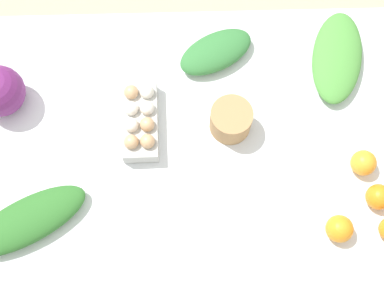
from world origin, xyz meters
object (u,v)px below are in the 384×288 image
object	(u,v)px
egg_carton	(140,120)
paper_bag	(231,120)
greens_bunch_chard	(216,52)
greens_bunch_dandelion	(337,57)
greens_bunch_beet_tops	(27,221)
orange_5	(363,163)
orange_1	(379,197)
orange_2	(339,229)

from	to	relation	value
egg_carton	paper_bag	xyz separation A→B (m)	(0.27, -0.01, 0.01)
greens_bunch_chard	greens_bunch_dandelion	bearing A→B (deg)	-4.37
greens_bunch_beet_tops	orange_5	world-z (taller)	orange_5
paper_bag	greens_bunch_chard	distance (m)	0.24
orange_1	orange_5	xyz separation A→B (m)	(-0.03, 0.10, 0.00)
paper_bag	greens_bunch_beet_tops	size ratio (longest dim) A/B	0.35
paper_bag	orange_5	xyz separation A→B (m)	(0.39, -0.14, -0.01)
orange_2	paper_bag	bearing A→B (deg)	131.32
orange_1	orange_2	world-z (taller)	orange_2
egg_carton	orange_5	world-z (taller)	egg_carton
paper_bag	greens_bunch_dandelion	xyz separation A→B (m)	(0.35, 0.21, -0.02)
egg_carton	greens_bunch_chard	xyz separation A→B (m)	(0.24, 0.23, -0.01)
egg_carton	greens_bunch_beet_tops	bearing A→B (deg)	131.89
paper_bag	orange_5	bearing A→B (deg)	-19.98
greens_bunch_dandelion	greens_bunch_beet_tops	xyz separation A→B (m)	(-0.94, -0.50, 0.00)
egg_carton	greens_bunch_beet_tops	xyz separation A→B (m)	(-0.32, -0.30, -0.01)
greens_bunch_dandelion	orange_1	bearing A→B (deg)	-81.34
egg_carton	orange_2	size ratio (longest dim) A/B	3.16
orange_5	orange_2	bearing A→B (deg)	-115.83
greens_bunch_chard	orange_5	xyz separation A→B (m)	(0.42, -0.38, 0.01)
orange_1	greens_bunch_dandelion	bearing A→B (deg)	98.66
orange_1	orange_5	distance (m)	0.11
egg_carton	greens_bunch_dandelion	bearing A→B (deg)	-72.97
greens_bunch_chard	orange_1	distance (m)	0.66
egg_carton	orange_5	xyz separation A→B (m)	(0.66, -0.15, -0.00)
orange_1	orange_2	size ratio (longest dim) A/B	0.95
greens_bunch_dandelion	greens_bunch_chard	xyz separation A→B (m)	(-0.38, 0.03, -0.00)
greens_bunch_beet_tops	orange_5	xyz separation A→B (m)	(0.98, 0.15, 0.01)
egg_carton	orange_1	size ratio (longest dim) A/B	3.32
egg_carton	orange_2	distance (m)	0.66
greens_bunch_chard	paper_bag	bearing A→B (deg)	-81.71
greens_bunch_beet_tops	greens_bunch_chard	xyz separation A→B (m)	(0.56, 0.53, -0.00)
greens_bunch_beet_tops	orange_2	size ratio (longest dim) A/B	4.59
greens_bunch_beet_tops	orange_5	bearing A→B (deg)	8.46
orange_1	orange_5	world-z (taller)	orange_5
greens_bunch_chard	orange_2	xyz separation A→B (m)	(0.33, -0.57, 0.01)
paper_bag	orange_1	bearing A→B (deg)	-30.26
greens_bunch_chard	egg_carton	bearing A→B (deg)	-136.18
greens_bunch_chard	orange_5	bearing A→B (deg)	-42.07
orange_1	orange_5	bearing A→B (deg)	106.88
paper_bag	orange_2	distance (m)	0.44
orange_5	paper_bag	bearing A→B (deg)	160.02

